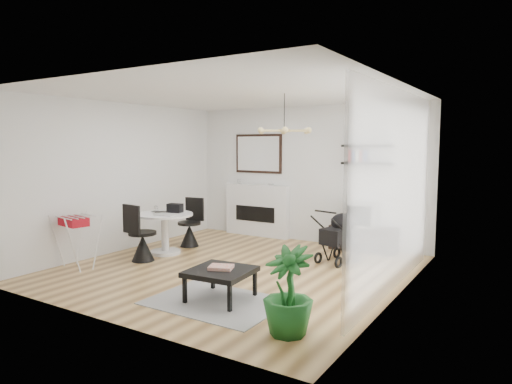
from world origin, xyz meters
The scene contains 25 objects.
floor centered at (0.00, 0.00, 0.00)m, with size 5.00×5.00×0.00m, color olive.
ceiling centered at (0.00, 0.00, 2.70)m, with size 5.00×5.00×0.00m, color white.
wall_back centered at (0.00, 2.50, 1.35)m, with size 5.00×5.00×0.00m, color white.
wall_left centered at (-2.50, 0.00, 1.35)m, with size 5.00×5.00×0.00m, color white.
wall_right centered at (2.50, 0.00, 1.35)m, with size 5.00×5.00×0.00m, color white.
sheer_curtain centered at (2.40, 0.20, 1.35)m, with size 0.04×3.60×2.60m, color white.
fireplace centered at (-1.10, 2.42, 0.69)m, with size 1.50×0.17×2.16m.
shelf_lower centered at (1.29, 2.37, 1.60)m, with size 0.90×0.25×0.04m, color black.
shelf_upper centered at (1.29, 2.37, 1.92)m, with size 0.90×0.25×0.04m, color black.
pendant_lamp centered at (0.70, 0.30, 2.15)m, with size 0.90×0.90×0.10m, color tan, non-canonical shape.
tv_console centered at (1.29, 2.28, 0.22)m, with size 1.19×0.42×0.45m, color black.
crt_tv centered at (1.27, 2.28, 0.67)m, with size 0.52×0.45×0.45m.
dining_table centered at (-1.63, 0.18, 0.48)m, with size 1.00×1.00×0.73m.
laptop centered at (-1.75, 0.16, 0.74)m, with size 0.30×0.19×0.02m, color black.
black_bag centered at (-1.55, 0.36, 0.81)m, with size 0.27×0.16×0.16m, color black.
newspaper centered at (-1.49, 0.08, 0.73)m, with size 0.36×0.29×0.01m, color beige.
drinking_glass centered at (-1.93, 0.28, 0.78)m, with size 0.06×0.06×0.10m, color white.
chair_far centered at (-1.66, 0.89, 0.29)m, with size 0.44×0.46×0.92m.
chair_near centered at (-1.60, -0.42, 0.31)m, with size 0.47×0.49×0.97m.
drying_rack centered at (-2.14, -1.26, 0.44)m, with size 0.64×0.61×0.84m.
stroller centered at (1.22, 1.29, 0.39)m, with size 0.61×0.81×0.91m.
rug centered at (0.65, -1.37, 0.01)m, with size 1.62×1.17×0.01m, color gray.
coffee_table centered at (0.65, -1.26, 0.35)m, with size 0.80×0.80×0.38m.
magazines centered at (0.65, -1.25, 0.41)m, with size 0.29×0.23×0.04m, color #CC4E33.
potted_plant centered at (1.87, -1.74, 0.46)m, with size 0.52×0.52×0.92m, color #195A1F.
Camera 1 is at (3.98, -5.75, 1.95)m, focal length 32.00 mm.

